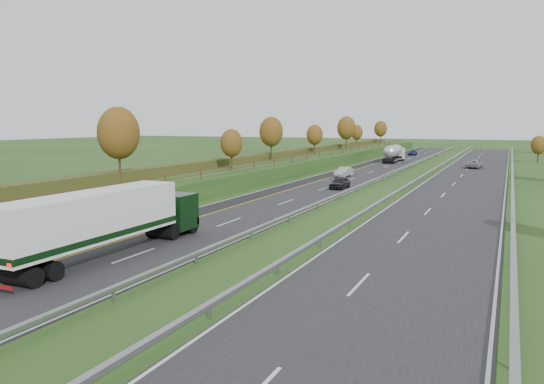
{
  "coord_description": "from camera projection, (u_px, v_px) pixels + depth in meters",
  "views": [
    {
      "loc": [
        21.81,
        -14.24,
        8.09
      ],
      "look_at": [
        3.45,
        26.6,
        2.2
      ],
      "focal_mm": 35.0,
      "sensor_mm": 36.0,
      "label": 1
    }
  ],
  "objects": [
    {
      "name": "outer_barrier_far",
      "position": [
        513.0,
        181.0,
        67.91
      ],
      "size": [
        0.32,
        200.0,
        0.71
      ],
      "color": "gray",
      "rests_on": "ground"
    },
    {
      "name": "hedge_left",
      "position": [
        252.0,
        158.0,
        82.82
      ],
      "size": [
        2.2,
        180.0,
        1.1
      ],
      "primitive_type": "cube",
      "color": "#333B18",
      "rests_on": "embankment_left"
    },
    {
      "name": "median_barrier_far",
      "position": [
        421.0,
        177.0,
        72.59
      ],
      "size": [
        0.32,
        200.0,
        0.71
      ],
      "color": "gray",
      "rests_on": "ground"
    },
    {
      "name": "car_silver_mid",
      "position": [
        344.0,
        172.0,
        79.14
      ],
      "size": [
        1.99,
        4.5,
        1.44
      ],
      "primitive_type": "imported",
      "rotation": [
        0.0,
        0.0,
        -0.11
      ],
      "color": "#ACACB1",
      "rests_on": "near_carriageway"
    },
    {
      "name": "car_small_far",
      "position": [
        412.0,
        153.0,
        130.79
      ],
      "size": [
        1.86,
        4.41,
        1.27
      ],
      "primitive_type": "imported",
      "rotation": [
        0.0,
        0.0,
        -0.02
      ],
      "color": "#162347",
      "rests_on": "near_carriageway"
    },
    {
      "name": "trees_left",
      "position": [
        256.0,
        134.0,
        78.32
      ],
      "size": [
        6.64,
        164.3,
        7.66
      ],
      "color": "#2D2116",
      "rests_on": "embankment_left"
    },
    {
      "name": "road_tanker",
      "position": [
        394.0,
        153.0,
        108.47
      ],
      "size": [
        2.4,
        11.22,
        3.46
      ],
      "color": "silver",
      "rests_on": "near_carriageway"
    },
    {
      "name": "ground",
      "position": [
        393.0,
        185.0,
        69.28
      ],
      "size": [
        400.0,
        400.0,
        0.0
      ],
      "primitive_type": "plane",
      "color": "#214117",
      "rests_on": "ground"
    },
    {
      "name": "embankment_left",
      "position": [
        264.0,
        168.0,
        82.21
      ],
      "size": [
        12.0,
        200.0,
        2.0
      ],
      "primitive_type": "cube",
      "color": "#214117",
      "rests_on": "ground"
    },
    {
      "name": "far_carriageway",
      "position": [
        464.0,
        184.0,
        70.35
      ],
      "size": [
        10.5,
        200.0,
        0.04
      ],
      "primitive_type": "cube",
      "color": "black",
      "rests_on": "ground"
    },
    {
      "name": "hard_shoulder",
      "position": [
        320.0,
        177.0,
        78.58
      ],
      "size": [
        3.0,
        200.0,
        0.04
      ],
      "primitive_type": "cube",
      "color": "black",
      "rests_on": "ground"
    },
    {
      "name": "median_barrier_near",
      "position": [
        384.0,
        176.0,
        74.66
      ],
      "size": [
        0.32,
        200.0,
        0.71
      ],
      "color": "gray",
      "rests_on": "ground"
    },
    {
      "name": "car_oncoming",
      "position": [
        474.0,
        164.0,
        94.01
      ],
      "size": [
        2.73,
        5.4,
        1.47
      ],
      "primitive_type": "imported",
      "rotation": [
        0.0,
        0.0,
        3.08
      ],
      "color": "#97989C",
      "rests_on": "far_carriageway"
    },
    {
      "name": "car_dark_near",
      "position": [
        340.0,
        183.0,
        64.96
      ],
      "size": [
        1.81,
        4.23,
        1.43
      ],
      "primitive_type": "imported",
      "rotation": [
        0.0,
        0.0,
        -0.03
      ],
      "color": "black",
      "rests_on": "near_carriageway"
    },
    {
      "name": "lane_markings",
      "position": [
        388.0,
        180.0,
        74.34
      ],
      "size": [
        26.75,
        200.0,
        0.01
      ],
      "color": "silver",
      "rests_on": "near_carriageway"
    },
    {
      "name": "near_carriageway",
      "position": [
        344.0,
        178.0,
        77.06
      ],
      "size": [
        10.5,
        200.0,
        0.04
      ],
      "primitive_type": "cube",
      "color": "black",
      "rests_on": "ground"
    },
    {
      "name": "fence_left",
      "position": [
        289.0,
        158.0,
        79.79
      ],
      "size": [
        0.12,
        189.06,
        1.2
      ],
      "color": "#422B19",
      "rests_on": "embankment_left"
    },
    {
      "name": "box_lorry",
      "position": [
        106.0,
        220.0,
        31.6
      ],
      "size": [
        2.58,
        16.28,
        4.06
      ],
      "color": "black",
      "rests_on": "near_carriageway"
    }
  ]
}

